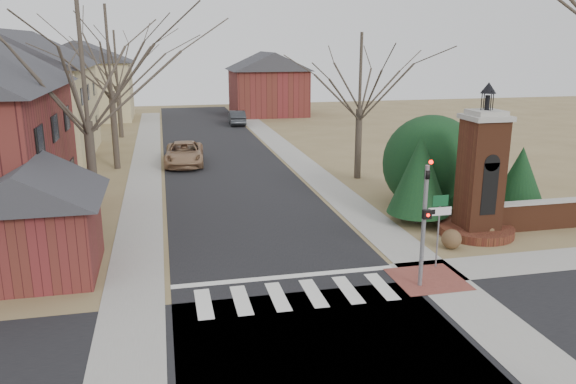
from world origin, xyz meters
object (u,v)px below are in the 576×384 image
object	(u,v)px
traffic_signal_pole	(425,213)
sign_post	(439,217)
brick_gate_monument	(480,186)
pickup_truck	(184,154)
distant_car	(237,117)

from	to	relation	value
traffic_signal_pole	sign_post	size ratio (longest dim) A/B	1.64
traffic_signal_pole	brick_gate_monument	distance (m)	6.47
brick_gate_monument	pickup_truck	world-z (taller)	brick_gate_monument
traffic_signal_pole	brick_gate_monument	xyz separation A→B (m)	(4.70, 4.42, -0.42)
brick_gate_monument	traffic_signal_pole	bearing A→B (deg)	-136.76
traffic_signal_pole	pickup_truck	distance (m)	22.81
pickup_truck	distant_car	world-z (taller)	pickup_truck
brick_gate_monument	distant_car	size ratio (longest dim) A/B	1.49
brick_gate_monument	distant_car	world-z (taller)	brick_gate_monument
sign_post	traffic_signal_pole	bearing A→B (deg)	-132.43
sign_post	brick_gate_monument	distance (m)	4.55
sign_post	pickup_truck	world-z (taller)	sign_post
traffic_signal_pole	sign_post	bearing A→B (deg)	47.57
sign_post	brick_gate_monument	xyz separation A→B (m)	(3.41, 3.01, 0.22)
traffic_signal_pole	distant_car	xyz separation A→B (m)	(-0.90, 39.93, -1.87)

